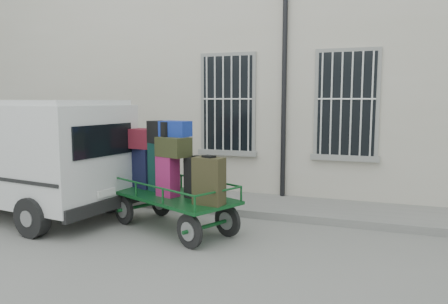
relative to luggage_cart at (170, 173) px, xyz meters
name	(u,v)px	position (x,y,z in m)	size (l,w,h in m)	color
ground	(192,234)	(0.49, -0.17, -1.04)	(80.00, 80.00, 0.00)	slate
building	(271,76)	(0.49, 5.33, 1.96)	(24.00, 5.15, 6.00)	beige
sidewalk	(233,202)	(0.49, 2.03, -0.97)	(24.00, 1.70, 0.15)	slate
luggage_cart	(170,173)	(0.00, 0.00, 0.00)	(2.89, 2.06, 1.97)	black
van	(20,149)	(-3.36, -0.10, 0.30)	(4.86, 2.61, 2.34)	white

